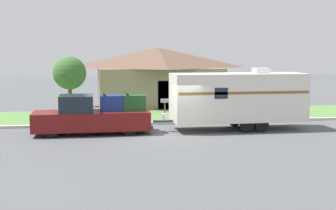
{
  "coord_description": "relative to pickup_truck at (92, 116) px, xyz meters",
  "views": [
    {
      "loc": [
        -4.38,
        -22.69,
        4.14
      ],
      "look_at": [
        -0.23,
        1.25,
        1.4
      ],
      "focal_mm": 50.0,
      "sensor_mm": 36.0,
      "label": 1
    }
  ],
  "objects": [
    {
      "name": "ground_plane",
      "position": [
        4.15,
        -1.25,
        -0.9
      ],
      "size": [
        120.0,
        120.0,
        0.0
      ],
      "primitive_type": "plane",
      "color": "#515456"
    },
    {
      "name": "mailbox",
      "position": [
        4.36,
        3.62,
        0.14
      ],
      "size": [
        0.48,
        0.2,
        1.36
      ],
      "color": "brown",
      "rests_on": "ground_plane"
    },
    {
      "name": "travel_trailer",
      "position": [
        7.74,
        -0.0,
        0.85
      ],
      "size": [
        8.14,
        2.41,
        3.31
      ],
      "color": "black",
      "rests_on": "ground_plane"
    },
    {
      "name": "curb_strip",
      "position": [
        4.15,
        2.5,
        -0.83
      ],
      "size": [
        80.0,
        0.3,
        0.14
      ],
      "color": "beige",
      "rests_on": "ground_plane"
    },
    {
      "name": "tree_in_yard",
      "position": [
        -1.31,
        6.33,
        1.91
      ],
      "size": [
        2.11,
        2.11,
        3.89
      ],
      "color": "brown",
      "rests_on": "ground_plane"
    },
    {
      "name": "pickup_truck",
      "position": [
        0.0,
        0.0,
        0.0
      ],
      "size": [
        5.98,
        2.09,
        2.07
      ],
      "color": "black",
      "rests_on": "ground_plane"
    },
    {
      "name": "house_across_street",
      "position": [
        5.3,
        12.51,
        1.44
      ],
      "size": [
        10.08,
        6.96,
        4.52
      ],
      "color": "gray",
      "rests_on": "ground_plane"
    },
    {
      "name": "lawn_strip",
      "position": [
        4.15,
        6.15,
        -0.89
      ],
      "size": [
        80.0,
        7.0,
        0.03
      ],
      "color": "#568442",
      "rests_on": "ground_plane"
    }
  ]
}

